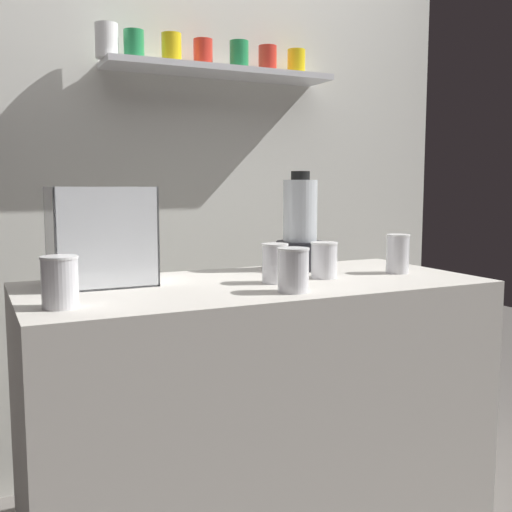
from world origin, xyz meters
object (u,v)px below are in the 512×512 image
object	(u,v)px
carrot_display_bin	(100,255)
juice_cup_beet_far_right	(398,256)
juice_cup_mango_right	(324,263)
blender_pitcher	(300,231)
juice_cup_mango_middle	(275,266)
juice_cup_carrot_left	(293,273)
juice_cup_mango_far_left	(60,284)

from	to	relation	value
carrot_display_bin	juice_cup_beet_far_right	world-z (taller)	carrot_display_bin
juice_cup_mango_right	blender_pitcher	bearing A→B (deg)	82.16
blender_pitcher	juice_cup_beet_far_right	xyz separation A→B (m)	(0.25, -0.22, -0.08)
carrot_display_bin	juice_cup_mango_middle	bearing A→B (deg)	-22.15
juice_cup_beet_far_right	juice_cup_carrot_left	bearing A→B (deg)	-161.15
juice_cup_mango_middle	blender_pitcher	bearing A→B (deg)	46.27
blender_pitcher	juice_cup_mango_middle	distance (m)	0.32
juice_cup_beet_far_right	juice_cup_mango_far_left	bearing A→B (deg)	-174.00
carrot_display_bin	juice_cup_mango_far_left	world-z (taller)	carrot_display_bin
carrot_display_bin	juice_cup_mango_right	size ratio (longest dim) A/B	2.53
carrot_display_bin	juice_cup_beet_far_right	xyz separation A→B (m)	(0.95, -0.19, -0.03)
juice_cup_mango_middle	juice_cup_beet_far_right	xyz separation A→B (m)	(0.47, 0.01, 0.01)
blender_pitcher	juice_cup_mango_right	world-z (taller)	blender_pitcher
juice_cup_carrot_left	juice_cup_mango_right	world-z (taller)	juice_cup_carrot_left
carrot_display_bin	blender_pitcher	world-z (taller)	blender_pitcher
carrot_display_bin	blender_pitcher	bearing A→B (deg)	2.24
juice_cup_carrot_left	juice_cup_mango_middle	bearing A→B (deg)	80.40
juice_cup_mango_middle	juice_cup_beet_far_right	world-z (taller)	juice_cup_beet_far_right
juice_cup_mango_right	carrot_display_bin	bearing A→B (deg)	165.10
juice_cup_beet_far_right	juice_cup_mango_middle	bearing A→B (deg)	-179.30
carrot_display_bin	juice_cup_beet_far_right	size ratio (longest dim) A/B	2.22
blender_pitcher	juice_cup_beet_far_right	size ratio (longest dim) A/B	2.62
juice_cup_mango_far_left	juice_cup_mango_middle	world-z (taller)	juice_cup_mango_far_left
juice_cup_carrot_left	carrot_display_bin	bearing A→B (deg)	141.63
juice_cup_mango_far_left	juice_cup_mango_right	bearing A→B (deg)	8.91
blender_pitcher	carrot_display_bin	bearing A→B (deg)	-177.76
juice_cup_mango_far_left	juice_cup_mango_middle	size ratio (longest dim) A/B	1.05
carrot_display_bin	juice_cup_carrot_left	distance (m)	0.58
carrot_display_bin	juice_cup_beet_far_right	distance (m)	0.97
blender_pitcher	juice_cup_mango_middle	size ratio (longest dim) A/B	2.86
juice_cup_carrot_left	juice_cup_mango_middle	world-z (taller)	juice_cup_carrot_left
blender_pitcher	juice_cup_beet_far_right	distance (m)	0.34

